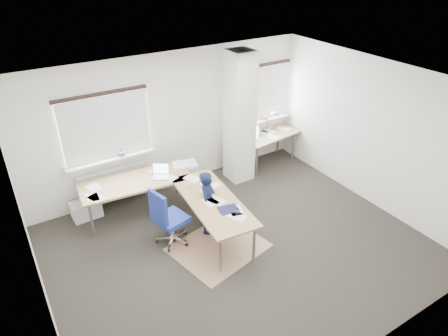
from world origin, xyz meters
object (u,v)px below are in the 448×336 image
desk_side (269,136)px  task_chair (170,228)px  desk_main (175,191)px  person (208,203)px

desk_side → task_chair: 3.51m
desk_main → desk_side: size_ratio=1.89×
desk_main → desk_side: 2.99m
desk_main → person: (0.38, -0.51, -0.09)m
desk_side → person: desk_side is taller
desk_main → task_chair: 0.70m
desk_side → desk_main: bearing=-168.5°
task_chair → person: size_ratio=0.92×
task_chair → person: person is taller
desk_main → task_chair: bearing=-121.4°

